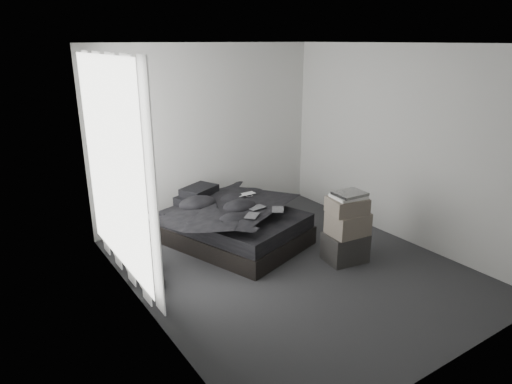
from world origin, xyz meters
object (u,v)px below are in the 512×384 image
bed (235,234)px  side_stand (140,246)px  box_lower (345,247)px  laptop (247,191)px

bed → side_stand: (-1.36, -0.12, 0.22)m
side_stand → box_lower: size_ratio=1.41×
box_lower → side_stand: bearing=153.8°
bed → laptop: 0.62m
side_stand → box_lower: (2.23, -1.10, -0.16)m
laptop → side_stand: side_stand is taller
bed → side_stand: bearing=166.8°
bed → laptop: (0.30, 0.14, 0.53)m
laptop → side_stand: 1.70m
laptop → box_lower: bearing=-67.5°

